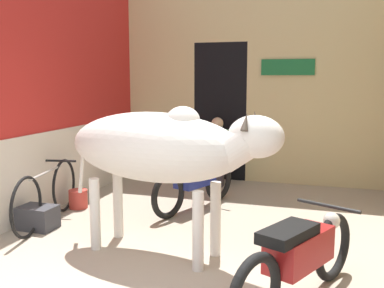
{
  "coord_description": "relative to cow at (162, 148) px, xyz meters",
  "views": [
    {
      "loc": [
        1.4,
        -2.4,
        1.83
      ],
      "look_at": [
        -0.15,
        2.41,
        1.08
      ],
      "focal_mm": 42.0,
      "sensor_mm": 36.0,
      "label": 1
    }
  ],
  "objects": [
    {
      "name": "wall_left_shopfront",
      "position": [
        -2.14,
        0.88,
        0.78
      ],
      "size": [
        0.25,
        5.37,
        3.94
      ],
      "color": "red",
      "rests_on": "ground_plane"
    },
    {
      "name": "bicycle",
      "position": [
        -1.75,
        0.49,
        -0.75
      ],
      "size": [
        0.48,
        1.76,
        0.74
      ],
      "color": "black",
      "rests_on": "ground_plane"
    },
    {
      "name": "crate",
      "position": [
        -1.74,
        0.26,
        -0.98
      ],
      "size": [
        0.44,
        0.32,
        0.28
      ],
      "color": "#38383D",
      "rests_on": "ground_plane"
    },
    {
      "name": "cow",
      "position": [
        0.0,
        0.0,
        0.0
      ],
      "size": [
        2.4,
        1.04,
        1.55
      ],
      "color": "silver",
      "rests_on": "ground_plane"
    },
    {
      "name": "shopkeeper_seated",
      "position": [
        -0.24,
        3.14,
        -0.52
      ],
      "size": [
        0.42,
        0.33,
        1.16
      ],
      "color": "#3D3842",
      "rests_on": "ground_plane"
    },
    {
      "name": "motorcycle_near",
      "position": [
        1.44,
        -0.66,
        -0.7
      ],
      "size": [
        0.89,
        1.71,
        0.74
      ],
      "color": "black",
      "rests_on": "ground_plane"
    },
    {
      "name": "motorcycle_far",
      "position": [
        -0.16,
        1.66,
        -0.71
      ],
      "size": [
        0.78,
        1.67,
        0.74
      ],
      "color": "black",
      "rests_on": "ground_plane"
    },
    {
      "name": "wall_back_with_doorway",
      "position": [
        0.08,
        3.82,
        0.6
      ],
      "size": [
        4.65,
        0.93,
        3.94
      ],
      "color": "#D1BC84",
      "rests_on": "ground_plane"
    },
    {
      "name": "bucket",
      "position": [
        -1.75,
        1.18,
        -0.99
      ],
      "size": [
        0.26,
        0.26,
        0.26
      ],
      "color": "#C63D33",
      "rests_on": "ground_plane"
    },
    {
      "name": "plastic_stool",
      "position": [
        -0.58,
        3.22,
        -0.91
      ],
      "size": [
        0.31,
        0.31,
        0.39
      ],
      "color": "#2856B2",
      "rests_on": "ground_plane"
    }
  ]
}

